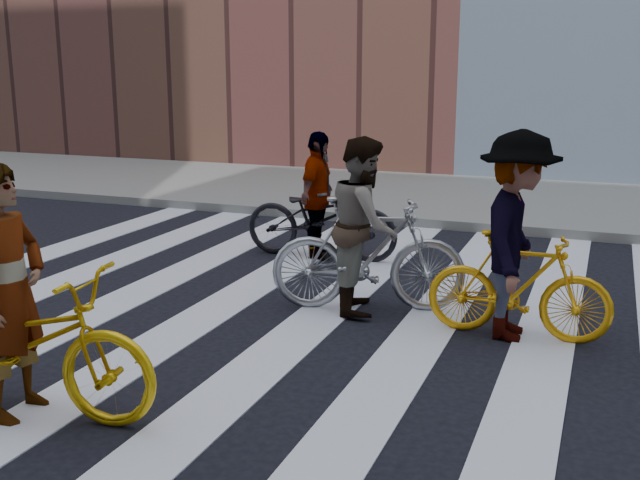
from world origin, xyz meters
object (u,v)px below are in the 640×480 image
Objects in this scene: bike_yellow_right at (519,286)px; rider_left at (10,292)px; bike_silver_mid at (368,254)px; rider_rear at (318,195)px; bike_yellow_left at (20,343)px; rider_mid at (364,225)px; bike_dark_rear at (321,217)px; rider_right at (516,236)px.

bike_yellow_right is 4.37m from rider_left.
rider_rear is (-1.29, 1.86, 0.23)m from bike_silver_mid.
bike_yellow_right is at bearing -54.64° from bike_yellow_left.
bike_silver_mid is at bearing -34.84° from rider_left.
rider_left is 3.59m from rider_mid.
bike_silver_mid is 0.31m from rider_mid.
bike_dark_rear is at bearing 17.38° from bike_silver_mid.
bike_yellow_left is 1.25× the size of bike_yellow_right.
rider_mid is at bearing 79.15° from rider_right.
rider_rear is (-2.80, 2.13, -0.14)m from rider_right.
bike_yellow_left is at bearing 137.82° from rider_mid.
bike_yellow_right is (3.15, 2.94, -0.05)m from bike_yellow_left.
rider_left is 0.96× the size of rider_right.
bike_dark_rear is 1.15× the size of rider_mid.
bike_silver_mid is 0.96× the size of bike_dark_rear.
rider_left is at bearing 137.11° from rider_mid.
rider_left is at bearing 173.48° from bike_dark_rear.
rider_rear is at bearing -11.66° from rider_left.
rider_rear is (-1.24, 1.86, -0.07)m from rider_mid.
rider_left reaches higher than bike_dark_rear.
rider_rear reaches higher than bike_yellow_left.
rider_left is (-3.20, -2.94, 0.42)m from bike_yellow_right.
rider_mid is (1.55, 3.21, 0.35)m from bike_yellow_left.
bike_silver_mid is 1.20× the size of rider_rear.
bike_yellow_left is 5.09m from rider_rear.
rider_left reaches higher than bike_silver_mid.
rider_mid is 1.58m from rider_right.
rider_left is 4.31m from rider_right.
rider_right is (3.15, 2.94, 0.04)m from rider_left.
rider_mid reaches higher than bike_yellow_right.
bike_yellow_left reaches higher than bike_dark_rear.
rider_left reaches higher than rider_rear.
rider_mid is (-0.05, 0.00, 0.30)m from bike_silver_mid.
rider_left is at bearing 82.39° from bike_yellow_left.
rider_right is at bearing -54.64° from rider_left.
bike_silver_mid is 2.24m from bike_dark_rear.
bike_silver_mid is at bearing 78.82° from rider_right.
bike_dark_rear is 1.07× the size of rider_right.
rider_rear is at bearing 88.09° from bike_dark_rear.
rider_left is 5.09m from rider_rear.
rider_rear is at bearing 51.75° from rider_right.
bike_dark_rear is (0.36, 5.07, -0.01)m from bike_yellow_left.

